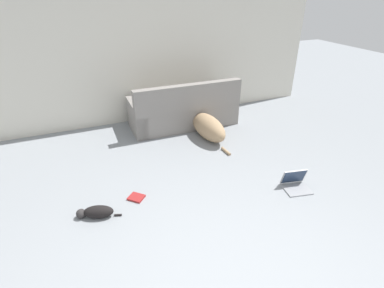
{
  "coord_description": "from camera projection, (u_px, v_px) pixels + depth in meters",
  "views": [
    {
      "loc": [
        -0.91,
        -1.14,
        2.33
      ],
      "look_at": [
        0.35,
        1.91,
        0.54
      ],
      "focal_mm": 28.0,
      "sensor_mm": 36.0,
      "label": 1
    }
  ],
  "objects": [
    {
      "name": "laptop_open",
      "position": [
        295.0,
        182.0,
        3.82
      ],
      "size": [
        0.37,
        0.35,
        0.23
      ],
      "rotation": [
        0.0,
        0.0,
        -0.2
      ],
      "color": "gray",
      "rests_on": "ground_plane"
    },
    {
      "name": "dog",
      "position": [
        207.0,
        127.0,
        5.04
      ],
      "size": [
        0.43,
        1.32,
        0.39
      ],
      "rotation": [
        0.0,
        0.0,
        1.64
      ],
      "color": "#A38460",
      "rests_on": "ground_plane"
    },
    {
      "name": "couch",
      "position": [
        184.0,
        111.0,
        5.41
      ],
      "size": [
        1.9,
        0.8,
        0.85
      ],
      "rotation": [
        0.0,
        0.0,
        3.13
      ],
      "color": "gray",
      "rests_on": "ground_plane"
    },
    {
      "name": "book_red",
      "position": [
        136.0,
        197.0,
        3.65
      ],
      "size": [
        0.24,
        0.23,
        0.02
      ],
      "rotation": [
        0.0,
        0.0,
        -0.77
      ],
      "color": "maroon",
      "rests_on": "ground_plane"
    },
    {
      "name": "wall_back",
      "position": [
        122.0,
        47.0,
        5.07
      ],
      "size": [
        7.52,
        0.06,
        2.71
      ],
      "color": "beige",
      "rests_on": "ground_plane"
    },
    {
      "name": "cat",
      "position": [
        96.0,
        212.0,
        3.34
      ],
      "size": [
        0.49,
        0.26,
        0.14
      ],
      "rotation": [
        0.0,
        0.0,
        2.81
      ],
      "color": "black",
      "rests_on": "ground_plane"
    }
  ]
}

